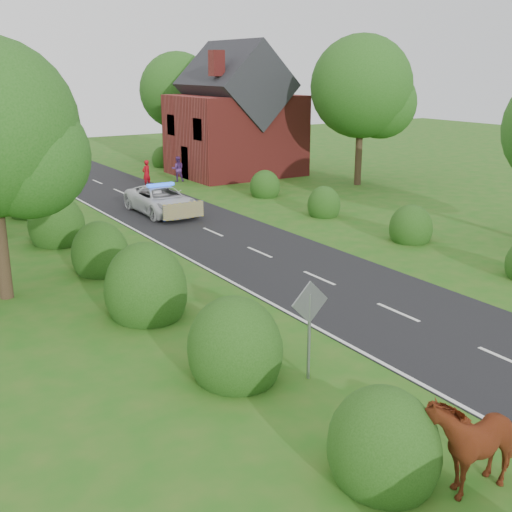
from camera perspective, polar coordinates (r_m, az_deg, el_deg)
ground at (r=18.22m, az=21.42°, el=-8.64°), size 120.00×120.00×0.00m
road at (r=28.96m, az=-2.89°, el=1.71°), size 6.00×70.00×0.02m
road_markings at (r=26.46m, az=-3.69°, el=0.30°), size 4.96×70.00×0.01m
hedgerow_left at (r=23.26m, az=-12.89°, el=-0.51°), size 2.75×50.41×3.00m
hedgerow_right at (r=29.75m, az=11.92°, el=2.85°), size 2.10×45.78×2.10m
tree_right_b at (r=41.99m, az=9.81°, el=14.28°), size 6.56×6.40×9.40m
tree_right_c at (r=52.59m, az=-6.62°, el=14.15°), size 6.15×6.00×8.58m
road_sign at (r=15.47m, az=4.78°, el=-5.31°), size 1.06×0.08×2.53m
house at (r=45.88m, az=-1.89°, el=11.97°), size 8.00×7.40×9.17m
cow at (r=12.79m, az=18.48°, el=-15.64°), size 2.15×1.15×1.52m
police_van at (r=33.80m, az=-8.41°, el=4.94°), size 2.42×5.26×1.59m
pedestrian_red at (r=41.64m, az=-9.71°, el=7.23°), size 0.73×0.61×1.71m
pedestrian_purple at (r=43.39m, az=-6.97°, el=7.68°), size 0.99×0.89×1.67m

